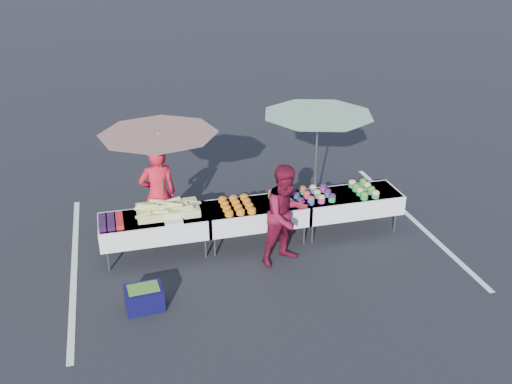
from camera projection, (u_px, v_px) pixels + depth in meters
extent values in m
plane|color=black|center=(256.00, 241.00, 10.42)|extent=(80.00, 80.00, 0.00)
cube|color=silver|center=(74.00, 266.00, 9.68)|extent=(0.10, 5.00, 0.00)
cube|color=silver|center=(414.00, 220.00, 11.16)|extent=(0.10, 5.00, 0.00)
cube|color=white|center=(154.00, 218.00, 9.69)|extent=(1.80, 0.75, 0.04)
cube|color=white|center=(155.00, 226.00, 9.76)|extent=(1.86, 0.81, 0.36)
cylinder|color=slate|center=(108.00, 260.00, 9.47)|extent=(0.04, 0.04, 0.39)
cylinder|color=slate|center=(107.00, 243.00, 9.99)|extent=(0.04, 0.04, 0.39)
cylinder|color=slate|center=(206.00, 247.00, 9.85)|extent=(0.04, 0.04, 0.39)
cylinder|color=slate|center=(200.00, 231.00, 10.37)|extent=(0.04, 0.04, 0.39)
cube|color=white|center=(256.00, 206.00, 10.11)|extent=(1.80, 0.75, 0.04)
cube|color=white|center=(256.00, 214.00, 10.18)|extent=(1.86, 0.81, 0.36)
cylinder|color=slate|center=(215.00, 246.00, 9.89)|extent=(0.04, 0.04, 0.39)
cylinder|color=slate|center=(209.00, 230.00, 10.41)|extent=(0.04, 0.04, 0.39)
cylinder|color=slate|center=(304.00, 234.00, 10.27)|extent=(0.04, 0.04, 0.39)
cylinder|color=slate|center=(294.00, 219.00, 10.79)|extent=(0.04, 0.04, 0.39)
cube|color=white|center=(350.00, 194.00, 10.52)|extent=(1.80, 0.75, 0.04)
cube|color=white|center=(349.00, 202.00, 10.59)|extent=(1.86, 0.81, 0.36)
cylinder|color=slate|center=(312.00, 233.00, 10.31)|extent=(0.04, 0.04, 0.39)
cylinder|color=slate|center=(302.00, 218.00, 10.82)|extent=(0.04, 0.04, 0.39)
cylinder|color=slate|center=(395.00, 222.00, 10.69)|extent=(0.04, 0.04, 0.39)
cylinder|color=slate|center=(381.00, 208.00, 11.20)|extent=(0.04, 0.04, 0.39)
cube|color=black|center=(102.00, 229.00, 9.23)|extent=(0.12, 0.12, 0.08)
cube|color=black|center=(102.00, 225.00, 9.36)|extent=(0.12, 0.12, 0.08)
cube|color=black|center=(102.00, 221.00, 9.48)|extent=(0.12, 0.12, 0.08)
cube|color=black|center=(102.00, 217.00, 9.60)|extent=(0.12, 0.12, 0.08)
cube|color=black|center=(111.00, 227.00, 9.27)|extent=(0.12, 0.12, 0.08)
cube|color=black|center=(111.00, 224.00, 9.39)|extent=(0.12, 0.12, 0.08)
cube|color=black|center=(111.00, 220.00, 9.51)|extent=(0.12, 0.12, 0.08)
cube|color=black|center=(110.00, 216.00, 9.63)|extent=(0.12, 0.12, 0.08)
cube|color=maroon|center=(120.00, 226.00, 9.30)|extent=(0.12, 0.12, 0.08)
cube|color=maroon|center=(120.00, 222.00, 9.42)|extent=(0.12, 0.12, 0.08)
cube|color=maroon|center=(119.00, 219.00, 9.54)|extent=(0.12, 0.12, 0.08)
cube|color=maroon|center=(119.00, 215.00, 9.66)|extent=(0.12, 0.12, 0.08)
cube|color=tan|center=(168.00, 210.00, 9.75)|extent=(1.05, 0.55, 0.14)
cylinder|color=tan|center=(184.00, 203.00, 9.94)|extent=(0.27, 0.09, 0.10)
cylinder|color=tan|center=(145.00, 206.00, 9.66)|extent=(0.27, 0.14, 0.07)
cylinder|color=tan|center=(175.00, 205.00, 9.62)|extent=(0.27, 0.14, 0.09)
cylinder|color=tan|center=(142.00, 210.00, 9.67)|extent=(0.27, 0.15, 0.10)
cylinder|color=tan|center=(157.00, 208.00, 9.62)|extent=(0.27, 0.15, 0.08)
cylinder|color=tan|center=(165.00, 203.00, 9.73)|extent=(0.27, 0.10, 0.10)
cylinder|color=tan|center=(166.00, 206.00, 9.62)|extent=(0.27, 0.07, 0.08)
cylinder|color=tan|center=(161.00, 212.00, 9.53)|extent=(0.27, 0.14, 0.09)
cylinder|color=tan|center=(157.00, 201.00, 9.85)|extent=(0.27, 0.12, 0.08)
cylinder|color=tan|center=(193.00, 202.00, 9.92)|extent=(0.27, 0.16, 0.08)
cylinder|color=tan|center=(149.00, 208.00, 9.61)|extent=(0.27, 0.11, 0.07)
cylinder|color=tan|center=(164.00, 215.00, 9.52)|extent=(0.27, 0.10, 0.07)
cylinder|color=tan|center=(173.00, 200.00, 9.86)|extent=(0.27, 0.12, 0.08)
cylinder|color=tan|center=(143.00, 215.00, 9.43)|extent=(0.27, 0.15, 0.08)
cylinder|color=tan|center=(147.00, 205.00, 9.66)|extent=(0.27, 0.10, 0.08)
cylinder|color=tan|center=(180.00, 206.00, 9.72)|extent=(0.27, 0.16, 0.10)
cylinder|color=tan|center=(151.00, 206.00, 9.56)|extent=(0.27, 0.12, 0.09)
cylinder|color=tan|center=(185.00, 208.00, 9.56)|extent=(0.27, 0.09, 0.07)
cylinder|color=tan|center=(189.00, 210.00, 9.63)|extent=(0.27, 0.10, 0.09)
cylinder|color=tan|center=(183.00, 210.00, 9.67)|extent=(0.27, 0.12, 0.09)
cylinder|color=tan|center=(172.00, 202.00, 9.96)|extent=(0.27, 0.10, 0.08)
cube|color=white|center=(174.00, 222.00, 9.48)|extent=(0.30, 0.25, 0.05)
cylinder|color=orange|center=(229.00, 214.00, 9.72)|extent=(0.15, 0.15, 0.05)
ellipsoid|color=#CF630B|center=(229.00, 212.00, 9.70)|extent=(0.15, 0.15, 0.08)
cylinder|color=orange|center=(227.00, 210.00, 9.87)|extent=(0.15, 0.15, 0.05)
ellipsoid|color=#CF630B|center=(227.00, 208.00, 9.86)|extent=(0.15, 0.15, 0.08)
cylinder|color=orange|center=(225.00, 205.00, 10.03)|extent=(0.15, 0.15, 0.05)
ellipsoid|color=#CF630B|center=(225.00, 203.00, 10.01)|extent=(0.15, 0.15, 0.08)
cylinder|color=orange|center=(223.00, 201.00, 10.19)|extent=(0.15, 0.15, 0.05)
ellipsoid|color=#CF630B|center=(223.00, 199.00, 10.17)|extent=(0.15, 0.15, 0.08)
cylinder|color=orange|center=(240.00, 213.00, 9.76)|extent=(0.15, 0.15, 0.05)
ellipsoid|color=#CF630B|center=(240.00, 211.00, 9.75)|extent=(0.15, 0.15, 0.08)
cylinder|color=orange|center=(238.00, 208.00, 9.92)|extent=(0.15, 0.15, 0.05)
ellipsoid|color=#CF630B|center=(238.00, 206.00, 9.90)|extent=(0.15, 0.15, 0.08)
cylinder|color=orange|center=(236.00, 204.00, 10.08)|extent=(0.15, 0.15, 0.05)
ellipsoid|color=#CF630B|center=(236.00, 202.00, 10.06)|extent=(0.15, 0.15, 0.08)
cylinder|color=orange|center=(233.00, 199.00, 10.23)|extent=(0.15, 0.15, 0.05)
ellipsoid|color=#CF630B|center=(233.00, 197.00, 10.22)|extent=(0.15, 0.15, 0.08)
cylinder|color=orange|center=(252.00, 211.00, 9.81)|extent=(0.15, 0.15, 0.05)
ellipsoid|color=#CF630B|center=(252.00, 209.00, 9.79)|extent=(0.15, 0.15, 0.08)
cylinder|color=orange|center=(249.00, 207.00, 9.97)|extent=(0.15, 0.15, 0.05)
ellipsoid|color=#CF630B|center=(249.00, 205.00, 9.95)|extent=(0.15, 0.15, 0.08)
cylinder|color=orange|center=(247.00, 202.00, 10.12)|extent=(0.15, 0.15, 0.05)
ellipsoid|color=#CF630B|center=(247.00, 200.00, 10.11)|extent=(0.15, 0.15, 0.08)
cylinder|color=orange|center=(244.00, 198.00, 10.28)|extent=(0.15, 0.15, 0.05)
ellipsoid|color=#CF630B|center=(244.00, 196.00, 10.26)|extent=(0.15, 0.15, 0.08)
cylinder|color=#2350A3|center=(279.00, 205.00, 9.97)|extent=(0.13, 0.13, 0.10)
ellipsoid|color=#9C3422|center=(279.00, 202.00, 9.94)|extent=(0.14, 0.14, 0.10)
cylinder|color=#AF2583|center=(275.00, 200.00, 10.16)|extent=(0.13, 0.13, 0.10)
ellipsoid|color=#9C3422|center=(275.00, 197.00, 10.13)|extent=(0.14, 0.14, 0.10)
cylinder|color=#238D43|center=(271.00, 195.00, 10.35)|extent=(0.13, 0.13, 0.10)
ellipsoid|color=#9C3422|center=(272.00, 192.00, 10.33)|extent=(0.14, 0.14, 0.10)
cylinder|color=#AF2583|center=(289.00, 204.00, 10.01)|extent=(0.13, 0.13, 0.10)
ellipsoid|color=tan|center=(289.00, 201.00, 9.99)|extent=(0.14, 0.14, 0.10)
cylinder|color=#238D43|center=(286.00, 199.00, 10.21)|extent=(0.13, 0.13, 0.10)
ellipsoid|color=tan|center=(286.00, 196.00, 10.18)|extent=(0.14, 0.14, 0.10)
cylinder|color=#2350A3|center=(282.00, 194.00, 10.40)|extent=(0.13, 0.13, 0.10)
ellipsoid|color=tan|center=(282.00, 191.00, 10.37)|extent=(0.14, 0.14, 0.10)
cylinder|color=#238D43|center=(300.00, 203.00, 10.06)|extent=(0.13, 0.13, 0.10)
ellipsoid|color=black|center=(300.00, 200.00, 10.03)|extent=(0.14, 0.14, 0.10)
cylinder|color=#2350A3|center=(296.00, 197.00, 10.25)|extent=(0.13, 0.13, 0.10)
ellipsoid|color=black|center=(296.00, 194.00, 10.23)|extent=(0.14, 0.14, 0.10)
cylinder|color=#AF2583|center=(292.00, 192.00, 10.44)|extent=(0.13, 0.13, 0.10)
ellipsoid|color=black|center=(293.00, 189.00, 10.42)|extent=(0.14, 0.14, 0.10)
cylinder|color=#2350A3|center=(311.00, 201.00, 10.11)|extent=(0.13, 0.13, 0.10)
ellipsoid|color=#9C3422|center=(311.00, 198.00, 10.08)|extent=(0.14, 0.14, 0.10)
cylinder|color=#AF2583|center=(307.00, 196.00, 10.30)|extent=(0.13, 0.13, 0.10)
ellipsoid|color=#9C3422|center=(307.00, 193.00, 10.27)|extent=(0.14, 0.14, 0.10)
cylinder|color=#238D43|center=(303.00, 191.00, 10.49)|extent=(0.13, 0.13, 0.10)
ellipsoid|color=#9C3422|center=(303.00, 188.00, 10.46)|extent=(0.14, 0.14, 0.10)
cylinder|color=#AF2583|center=(321.00, 200.00, 10.15)|extent=(0.13, 0.13, 0.10)
ellipsoid|color=tan|center=(322.00, 197.00, 10.13)|extent=(0.14, 0.14, 0.10)
cylinder|color=#238D43|center=(317.00, 195.00, 10.34)|extent=(0.13, 0.13, 0.10)
ellipsoid|color=tan|center=(317.00, 192.00, 10.32)|extent=(0.14, 0.14, 0.10)
cylinder|color=#2350A3|center=(313.00, 190.00, 10.54)|extent=(0.13, 0.13, 0.10)
ellipsoid|color=tan|center=(313.00, 187.00, 10.51)|extent=(0.14, 0.14, 0.10)
cylinder|color=#238D43|center=(332.00, 199.00, 10.20)|extent=(0.13, 0.13, 0.10)
ellipsoid|color=black|center=(332.00, 196.00, 10.17)|extent=(0.14, 0.14, 0.10)
cylinder|color=#2350A3|center=(327.00, 194.00, 10.39)|extent=(0.13, 0.13, 0.10)
ellipsoid|color=black|center=(328.00, 191.00, 10.36)|extent=(0.14, 0.14, 0.10)
cylinder|color=#AF2583|center=(323.00, 189.00, 10.58)|extent=(0.13, 0.13, 0.10)
ellipsoid|color=black|center=(323.00, 186.00, 10.56)|extent=(0.14, 0.14, 0.10)
cylinder|color=#238D43|center=(364.00, 197.00, 10.29)|extent=(0.14, 0.14, 0.08)
ellipsoid|color=#34741F|center=(364.00, 194.00, 10.27)|extent=(0.14, 0.14, 0.11)
cylinder|color=#238D43|center=(360.00, 193.00, 10.45)|extent=(0.14, 0.14, 0.08)
ellipsoid|color=tan|center=(360.00, 190.00, 10.42)|extent=(0.14, 0.14, 0.11)
cylinder|color=#238D43|center=(356.00, 189.00, 10.60)|extent=(0.14, 0.14, 0.08)
ellipsoid|color=#34741F|center=(356.00, 186.00, 10.58)|extent=(0.14, 0.14, 0.11)
cylinder|color=#238D43|center=(352.00, 185.00, 10.76)|extent=(0.14, 0.14, 0.08)
ellipsoid|color=tan|center=(352.00, 182.00, 10.74)|extent=(0.14, 0.14, 0.11)
cylinder|color=#238D43|center=(375.00, 196.00, 10.34)|extent=(0.14, 0.14, 0.08)
ellipsoid|color=tan|center=(376.00, 193.00, 10.32)|extent=(0.14, 0.14, 0.11)
cylinder|color=#238D43|center=(371.00, 192.00, 10.50)|extent=(0.14, 0.14, 0.08)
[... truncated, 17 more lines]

